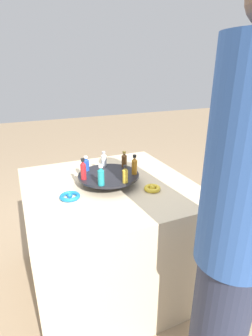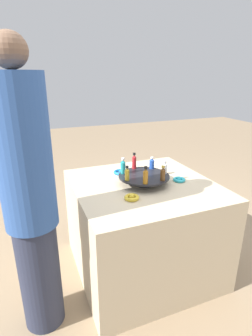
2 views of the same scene
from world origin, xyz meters
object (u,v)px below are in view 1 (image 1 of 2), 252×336
object	(u,v)px
bottle_red	(83,170)
bottle_brown	(124,160)
ribbon_bow_teal	(103,167)
bottle_blue	(86,164)
ribbon_bow_gold	(152,188)
ribbon_bow_blue	(70,196)
bottle_teal	(101,176)
bottle_gold	(125,175)
bottle_clear	(104,159)
bottle_amber	(134,165)
display_stand	(109,177)
person_figure	(236,228)

from	to	relation	value
bottle_red	bottle_brown	bearing A→B (deg)	106.64
ribbon_bow_teal	bottle_blue	bearing A→B (deg)	-46.75
bottle_red	ribbon_bow_gold	size ratio (longest dim) A/B	1.31
bottle_brown	ribbon_bow_blue	distance (m)	0.42
bottle_teal	bottle_red	bearing A→B (deg)	-150.50
bottle_blue	ribbon_bow_teal	size ratio (longest dim) A/B	1.03
bottle_teal	bottle_brown	size ratio (longest dim) A/B	1.13
bottle_gold	bottle_clear	size ratio (longest dim) A/B	1.08
bottle_amber	ribbon_bow_teal	world-z (taller)	bottle_amber
bottle_brown	bottle_gold	bearing A→B (deg)	-21.93
display_stand	ribbon_bow_teal	bearing A→B (deg)	168.35
bottle_teal	bottle_clear	world-z (taller)	bottle_teal
bottle_brown	ribbon_bow_blue	size ratio (longest dim) A/B	0.94
bottle_teal	ribbon_bow_blue	xyz separation A→B (m)	(-0.04, -0.16, -0.11)
bottle_teal	bottle_amber	size ratio (longest dim) A/B	0.98
ribbon_bow_gold	ribbon_bow_teal	bearing A→B (deg)	-161.65
bottle_teal	ribbon_bow_gold	size ratio (longest dim) A/B	1.24
bottle_amber	bottle_teal	bearing A→B (deg)	-73.36
bottle_red	ribbon_bow_blue	world-z (taller)	bottle_red
bottle_amber	ribbon_bow_gold	distance (m)	0.17
bottle_blue	bottle_teal	xyz separation A→B (m)	(0.24, 0.02, 0.01)
ribbon_bow_gold	bottle_brown	bearing A→B (deg)	-165.41
bottle_clear	ribbon_bow_teal	distance (m)	0.15
bottle_blue	bottle_brown	bearing A→B (deg)	80.93
bottle_brown	ribbon_bow_gold	xyz separation A→B (m)	(0.25, 0.06, -0.10)
bottle_amber	bottle_clear	world-z (taller)	bottle_amber
bottle_brown	ribbon_bow_teal	world-z (taller)	bottle_brown
bottle_blue	bottle_gold	xyz separation A→B (m)	(0.26, 0.15, 0.00)
bottle_teal	bottle_clear	xyz separation A→B (m)	(-0.27, 0.11, -0.01)
bottle_red	bottle_blue	bearing A→B (deg)	158.07
bottle_blue	bottle_gold	size ratio (longest dim) A/B	0.90
bottle_red	bottle_clear	bearing A→B (deg)	132.36
bottle_red	ribbon_bow_teal	bearing A→B (deg)	142.68
bottle_teal	person_figure	world-z (taller)	person_figure
display_stand	ribbon_bow_blue	size ratio (longest dim) A/B	3.29
bottle_amber	display_stand	bearing A→B (deg)	-111.93
display_stand	person_figure	xyz separation A→B (m)	(0.76, 0.21, 0.06)
bottle_red	person_figure	distance (m)	0.83
bottle_amber	ribbon_bow_blue	size ratio (longest dim) A/B	1.08
bottle_clear	ribbon_bow_teal	xyz separation A→B (m)	(-0.11, 0.03, -0.09)
bottle_red	bottle_teal	xyz separation A→B (m)	(0.11, 0.06, -0.00)
bottle_amber	ribbon_bow_blue	xyz separation A→B (m)	(0.03, -0.39, -0.11)
ribbon_bow_gold	person_figure	world-z (taller)	person_figure
bottle_brown	ribbon_bow_gold	size ratio (longest dim) A/B	1.10
bottle_teal	bottle_brown	world-z (taller)	bottle_teal
bottle_blue	ribbon_bow_teal	distance (m)	0.23
bottle_teal	person_figure	distance (m)	0.70
bottle_amber	ribbon_bow_blue	bearing A→B (deg)	-86.14
bottle_red	bottle_amber	bearing A→B (deg)	80.93
ribbon_bow_gold	bottle_teal	bearing A→B (deg)	-100.14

